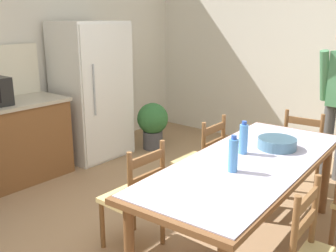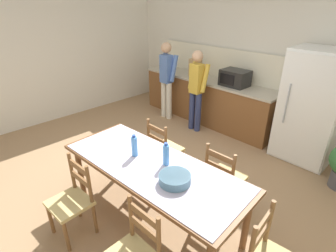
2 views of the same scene
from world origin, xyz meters
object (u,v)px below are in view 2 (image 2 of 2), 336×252
object	(u,v)px
dining_table	(152,170)
person_at_sink	(167,77)
bottle_off_centre	(166,155)
chair_side_near_left	(72,201)
bottle_near_centre	(134,146)
person_at_counter	(196,87)
paper_bag	(195,68)
chair_side_far_right	(224,178)
chair_side_far_left	(164,149)
microwave	(235,78)
serving_bowl	(175,178)
refrigerator	(312,108)

from	to	relation	value
dining_table	person_at_sink	distance (m)	3.06
bottle_off_centre	person_at_sink	distance (m)	3.04
dining_table	chair_side_near_left	world-z (taller)	chair_side_near_left
bottle_near_centre	person_at_counter	bearing A→B (deg)	113.36
paper_bag	chair_side_far_right	bearing A→B (deg)	-41.94
chair_side_far_left	person_at_counter	bearing A→B (deg)	-65.31
microwave	chair_side_far_left	bearing A→B (deg)	-84.68
chair_side_near_left	person_at_sink	bearing A→B (deg)	115.57
paper_bag	chair_side_far_left	size ratio (longest dim) A/B	0.40
bottle_near_centre	bottle_off_centre	size ratio (longest dim) A/B	1.00
chair_side_near_left	chair_side_far_left	bearing A→B (deg)	90.72
paper_bag	person_at_counter	size ratio (longest dim) A/B	0.23
bottle_off_centre	chair_side_far_right	size ratio (longest dim) A/B	0.30
paper_bag	bottle_near_centre	xyz separation A→B (m)	(1.44, -2.73, -0.21)
microwave	bottle_near_centre	size ratio (longest dim) A/B	1.85
chair_side_far_right	person_at_sink	bearing A→B (deg)	-32.04
paper_bag	serving_bowl	bearing A→B (deg)	-52.50
microwave	paper_bag	bearing A→B (deg)	-179.55
microwave	bottle_off_centre	bearing A→B (deg)	-72.04
bottle_near_centre	chair_side_far_left	world-z (taller)	bottle_near_centre
paper_bag	person_at_counter	world-z (taller)	person_at_counter
chair_side_far_left	chair_side_near_left	xyz separation A→B (m)	(0.10, -1.46, 0.00)
dining_table	person_at_sink	bearing A→B (deg)	133.12
refrigerator	person_at_counter	xyz separation A→B (m)	(-1.93, -0.50, -0.00)
microwave	person_at_counter	distance (m)	0.74
chair_side_far_right	bottle_off_centre	bearing A→B (deg)	59.36
bottle_near_centre	chair_side_far_left	distance (m)	0.89
refrigerator	chair_side_far_right	distance (m)	2.01
paper_bag	microwave	bearing A→B (deg)	0.45
bottle_near_centre	chair_side_near_left	xyz separation A→B (m)	(-0.18, -0.74, -0.46)
refrigerator	person_at_counter	size ratio (longest dim) A/B	1.13
bottle_near_centre	person_at_counter	xyz separation A→B (m)	(-0.96, 2.22, -0.01)
bottle_near_centre	bottle_off_centre	world-z (taller)	same
refrigerator	paper_bag	world-z (taller)	refrigerator
microwave	serving_bowl	xyz separation A→B (m)	(1.14, -2.77, -0.25)
chair_side_far_right	refrigerator	bearing A→B (deg)	-99.04
serving_bowl	chair_side_near_left	size ratio (longest dim) A/B	0.35
paper_bag	chair_side_far_right	world-z (taller)	paper_bag
refrigerator	person_at_sink	distance (m)	2.82
refrigerator	microwave	xyz separation A→B (m)	(-1.43, 0.02, 0.18)
bottle_off_centre	chair_side_near_left	xyz separation A→B (m)	(-0.56, -0.88, -0.46)
paper_bag	bottle_near_centre	world-z (taller)	paper_bag
microwave	paper_bag	distance (m)	0.98
microwave	chair_side_near_left	distance (m)	3.55
bottle_off_centre	microwave	bearing A→B (deg)	107.96
chair_side_near_left	microwave	bearing A→B (deg)	91.64
bottle_off_centre	chair_side_near_left	bearing A→B (deg)	-122.61
dining_table	chair_side_far_right	size ratio (longest dim) A/B	2.52
bottle_off_centre	person_at_counter	size ratio (longest dim) A/B	0.17
chair_side_far_right	chair_side_far_left	distance (m)	1.01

